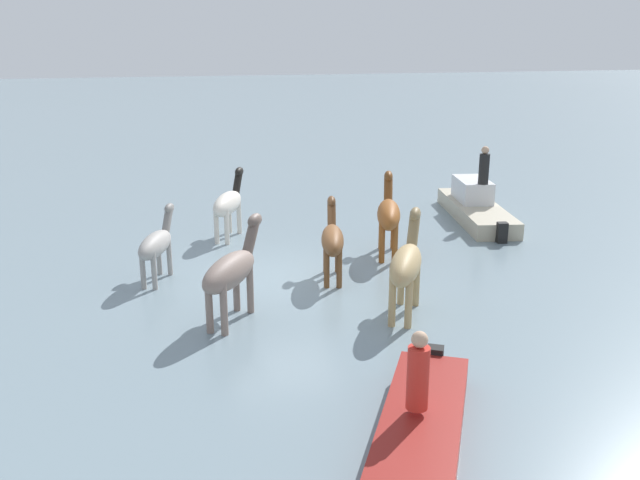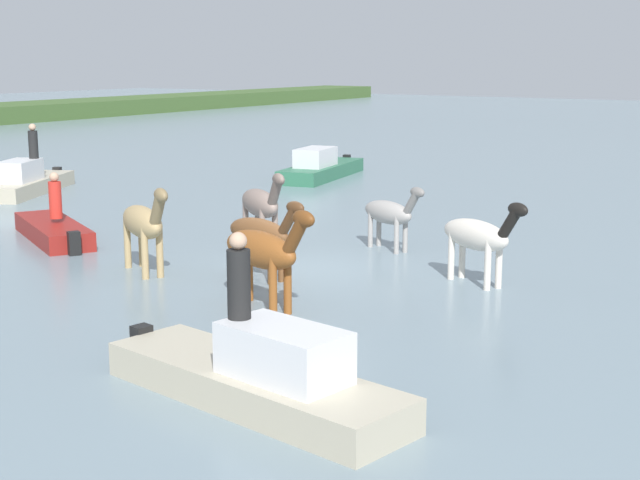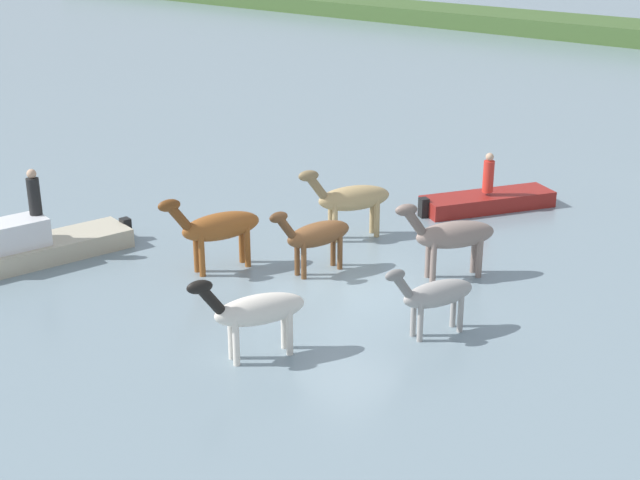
{
  "view_description": "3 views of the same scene",
  "coord_description": "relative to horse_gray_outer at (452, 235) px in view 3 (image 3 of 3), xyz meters",
  "views": [
    {
      "loc": [
        2.82,
        15.22,
        5.71
      ],
      "look_at": [
        -0.93,
        0.05,
        0.93
      ],
      "focal_mm": 37.93,
      "sensor_mm": 36.0,
      "label": 1
    },
    {
      "loc": [
        -16.81,
        -11.22,
        4.71
      ],
      "look_at": [
        0.25,
        -0.28,
        0.67
      ],
      "focal_mm": 52.43,
      "sensor_mm": 36.0,
      "label": 2
    },
    {
      "loc": [
        12.27,
        -14.72,
        8.5
      ],
      "look_at": [
        -0.53,
        -0.31,
        1.19
      ],
      "focal_mm": 49.49,
      "sensor_mm": 36.0,
      "label": 3
    }
  ],
  "objects": [
    {
      "name": "boat_tender_starboard",
      "position": [
        -8.54,
        -6.21,
        -0.78
      ],
      "size": [
        2.18,
        5.13,
        1.35
      ],
      "rotation": [
        0.0,
        0.0,
        4.54
      ],
      "color": "#B7AD93",
      "rests_on": "ground_plane"
    },
    {
      "name": "horse_rear_stallion",
      "position": [
        -3.59,
        0.52,
        0.02
      ],
      "size": [
        1.62,
        2.48,
        2.03
      ],
      "rotation": [
        0.0,
        0.0,
        4.21
      ],
      "color": "tan",
      "rests_on": "ground_plane"
    },
    {
      "name": "horse_dun_straggler",
      "position": [
        1.46,
        -2.8,
        -0.18
      ],
      "size": [
        1.12,
        2.11,
        1.67
      ],
      "rotation": [
        0.0,
        0.0,
        4.33
      ],
      "color": "#9E9993",
      "rests_on": "ground_plane"
    },
    {
      "name": "ground_plane",
      "position": [
        -1.46,
        -2.22,
        -1.1
      ],
      "size": [
        167.28,
        167.28,
        0.0
      ],
      "primitive_type": "plane",
      "color": "gray"
    },
    {
      "name": "horse_gray_outer",
      "position": [
        0.0,
        0.0,
        0.0
      ],
      "size": [
        1.75,
        2.36,
        2.0
      ],
      "rotation": [
        0.0,
        0.0,
        4.13
      ],
      "color": "gray",
      "rests_on": "ground_plane"
    },
    {
      "name": "horse_pinto_flank",
      "position": [
        -0.61,
        -5.99,
        -0.07
      ],
      "size": [
        1.36,
        2.34,
        1.87
      ],
      "rotation": [
        0.0,
        0.0,
        4.28
      ],
      "color": "silver",
      "rests_on": "ground_plane"
    },
    {
      "name": "person_boatman_standing",
      "position": [
        -2.05,
        5.02,
        0.02
      ],
      "size": [
        0.32,
        0.32,
        1.19
      ],
      "color": "red",
      "rests_on": "boat_dinghy_port"
    },
    {
      "name": "boat_dinghy_port",
      "position": [
        -2.09,
        5.1,
        -0.94
      ],
      "size": [
        2.93,
        4.1,
        0.72
      ],
      "rotation": [
        0.0,
        0.0,
        1.07
      ],
      "color": "maroon",
      "rests_on": "ground_plane"
    },
    {
      "name": "horse_dark_mare",
      "position": [
        -2.65,
        -1.94,
        -0.11
      ],
      "size": [
        0.94,
        2.33,
        1.8
      ],
      "rotation": [
        0.0,
        0.0,
        4.48
      ],
      "color": "brown",
      "rests_on": "ground_plane"
    },
    {
      "name": "person_watcher_seated",
      "position": [
        -8.6,
        -5.93,
        0.64
      ],
      "size": [
        0.32,
        0.32,
        1.19
      ],
      "color": "black",
      "rests_on": "boat_tender_starboard"
    },
    {
      "name": "horse_chestnut_trailing",
      "position": [
        -4.58,
        -3.4,
        0.03
      ],
      "size": [
        1.22,
        2.62,
        2.05
      ],
      "rotation": [
        0.0,
        0.0,
        4.4
      ],
      "color": "brown",
      "rests_on": "ground_plane"
    }
  ]
}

